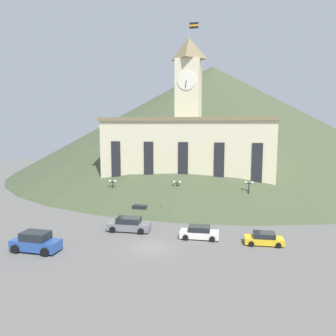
# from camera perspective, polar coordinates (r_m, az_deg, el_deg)

# --- Properties ---
(ground_plane) EXTENTS (160.00, 160.00, 0.00)m
(ground_plane) POSITION_cam_1_polar(r_m,az_deg,el_deg) (36.53, -3.07, -13.65)
(ground_plane) COLOR #605E5B
(civic_building) EXTENTS (29.60, 10.03, 30.23)m
(civic_building) POSITION_cam_1_polar(r_m,az_deg,el_deg) (57.69, 3.50, 2.36)
(civic_building) COLOR beige
(civic_building) RESTS_ON ground
(banner_fence) EXTENTS (26.38, 0.12, 2.26)m
(banner_fence) POSITION_cam_1_polar(r_m,az_deg,el_deg) (50.63, 1.84, -6.28)
(banner_fence) COLOR gold
(banner_fence) RESTS_ON ground
(hillside_backdrop) EXTENTS (111.42, 111.42, 29.98)m
(hillside_backdrop) POSITION_cam_1_polar(r_m,az_deg,el_deg) (98.19, 7.58, 8.46)
(hillside_backdrop) COLOR #424C33
(hillside_backdrop) RESTS_ON ground
(street_lamp_center) EXTENTS (1.26, 0.36, 4.34)m
(street_lamp_center) POSITION_cam_1_polar(r_m,az_deg,el_deg) (54.06, -9.61, -3.25)
(street_lamp_center) COLOR black
(street_lamp_center) RESTS_ON ground
(street_lamp_left) EXTENTS (1.26, 0.36, 4.63)m
(street_lamp_left) POSITION_cam_1_polar(r_m,az_deg,el_deg) (50.91, 1.56, -3.59)
(street_lamp_left) COLOR black
(street_lamp_left) RESTS_ON ground
(street_lamp_far_left) EXTENTS (1.26, 0.36, 4.97)m
(street_lamp_far_left) POSITION_cam_1_polar(r_m,az_deg,el_deg) (49.89, 13.88, -3.78)
(street_lamp_far_left) COLOR black
(street_lamp_far_left) RESTS_ON ground
(car_white_taxi) EXTENTS (4.59, 2.33, 1.50)m
(car_white_taxi) POSITION_cam_1_polar(r_m,az_deg,el_deg) (39.11, 5.49, -11.15)
(car_white_taxi) COLOR white
(car_white_taxi) RESTS_ON ground
(car_gray_pickup) EXTENTS (5.39, 2.58, 1.75)m
(car_gray_pickup) POSITION_cam_1_polar(r_m,az_deg,el_deg) (41.79, -6.81, -9.77)
(car_gray_pickup) COLOR slate
(car_gray_pickup) RESTS_ON ground
(car_yellow_coupe) EXTENTS (4.31, 2.36, 1.35)m
(car_yellow_coupe) POSITION_cam_1_polar(r_m,az_deg,el_deg) (38.65, 16.35, -11.76)
(car_yellow_coupe) COLOR yellow
(car_yellow_coupe) RESTS_ON ground
(car_silver_hatch) EXTENTS (4.00, 2.21, 1.50)m
(car_silver_hatch) POSITION_cam_1_polar(r_m,az_deg,el_deg) (48.98, -4.74, -7.31)
(car_silver_hatch) COLOR #B7B7BC
(car_silver_hatch) RESTS_ON ground
(car_blue_van) EXTENTS (5.12, 2.41, 2.10)m
(car_blue_van) POSITION_cam_1_polar(r_m,az_deg,el_deg) (37.79, -22.03, -11.91)
(car_blue_van) COLOR #284C99
(car_blue_van) RESTS_ON ground
(pedestrian) EXTENTS (0.55, 0.55, 1.81)m
(pedestrian) POSITION_cam_1_polar(r_m,az_deg,el_deg) (47.77, -0.88, -7.30)
(pedestrian) COLOR olive
(pedestrian) RESTS_ON ground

